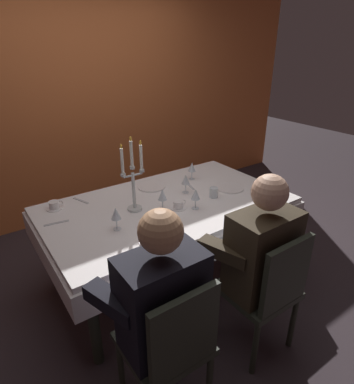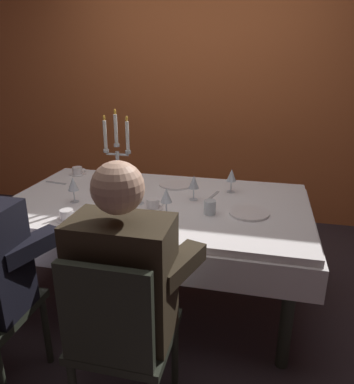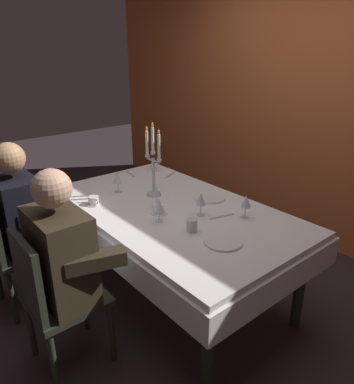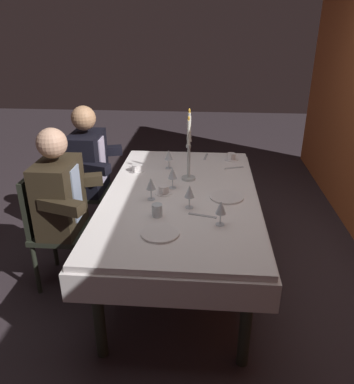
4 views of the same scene
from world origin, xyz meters
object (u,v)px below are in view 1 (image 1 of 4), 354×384
object	(u,v)px
dinner_plate_0	(151,186)
coffee_cup_0	(149,239)
dinner_plate_1	(230,188)
wine_glass_4	(192,167)
wine_glass_3	(116,214)
coffee_cup_1	(54,205)
dining_table	(168,216)
water_tumbler_0	(214,192)
seated_diner_1	(263,252)
wine_glass_0	(196,195)
wine_glass_2	(162,195)
wine_glass_1	(186,180)
coffee_cup_2	(178,205)
seated_diner_0	(163,301)
candelabra	(133,182)

from	to	relation	value
dinner_plate_0	coffee_cup_0	size ratio (longest dim) A/B	1.84
dinner_plate_1	wine_glass_4	size ratio (longest dim) A/B	1.42
wine_glass_3	coffee_cup_1	distance (m)	0.61
dinner_plate_1	wine_glass_3	xyz separation A→B (m)	(-1.09, -0.05, 0.11)
dining_table	water_tumbler_0	world-z (taller)	water_tumbler_0
water_tumbler_0	seated_diner_1	distance (m)	0.80
dinner_plate_1	coffee_cup_1	bearing A→B (deg)	160.04
coffee_cup_1	water_tumbler_0	bearing A→B (deg)	-25.48
wine_glass_0	wine_glass_3	bearing A→B (deg)	174.16
dinner_plate_0	seated_diner_1	size ratio (longest dim) A/B	0.20
wine_glass_3	water_tumbler_0	bearing A→B (deg)	0.61
dinner_plate_0	wine_glass_2	world-z (taller)	wine_glass_2
water_tumbler_0	wine_glass_0	bearing A→B (deg)	-163.41
wine_glass_1	wine_glass_3	bearing A→B (deg)	-163.84
wine_glass_0	coffee_cup_2	distance (m)	0.16
seated_diner_1	wine_glass_0	bearing A→B (deg)	89.11
coffee_cup_2	seated_diner_0	bearing A→B (deg)	-129.53
dining_table	wine_glass_1	size ratio (longest dim) A/B	11.83
dinner_plate_0	candelabra	bearing A→B (deg)	-137.79
dinner_plate_1	seated_diner_1	world-z (taller)	seated_diner_1
wine_glass_2	seated_diner_1	bearing A→B (deg)	-76.31
coffee_cup_1	coffee_cup_2	xyz separation A→B (m)	(0.78, -0.53, 0.00)
wine_glass_4	water_tumbler_0	size ratio (longest dim) A/B	1.99
dinner_plate_1	water_tumbler_0	bearing A→B (deg)	-168.57
dinner_plate_1	dinner_plate_0	bearing A→B (deg)	142.35
water_tumbler_0	coffee_cup_0	distance (m)	0.82
candelabra	wine_glass_1	bearing A→B (deg)	3.52
wine_glass_0	seated_diner_1	xyz separation A→B (m)	(-0.01, -0.68, -0.12)
wine_glass_3	coffee_cup_0	bearing A→B (deg)	-70.43
wine_glass_3	seated_diner_1	distance (m)	0.97
candelabra	coffee_cup_0	xyz separation A→B (m)	(-0.14, -0.44, -0.20)
seated_diner_0	seated_diner_1	size ratio (longest dim) A/B	1.00
coffee_cup_1	coffee_cup_2	bearing A→B (deg)	-34.43
candelabra	wine_glass_0	world-z (taller)	candelabra
wine_glass_2	wine_glass_3	size ratio (longest dim) A/B	1.00
dinner_plate_0	wine_glass_3	size ratio (longest dim) A/B	1.48
wine_glass_1	coffee_cup_2	xyz separation A→B (m)	(-0.21, -0.20, -0.09)
dinner_plate_1	wine_glass_3	size ratio (longest dim) A/B	1.42
coffee_cup_2	dinner_plate_0	bearing A→B (deg)	85.70
wine_glass_3	wine_glass_4	xyz separation A→B (m)	(0.95, 0.41, 0.00)
wine_glass_4	dinner_plate_1	bearing A→B (deg)	-68.62
water_tumbler_0	dining_table	bearing A→B (deg)	160.12
wine_glass_0	coffee_cup_0	distance (m)	0.57
candelabra	wine_glass_1	size ratio (longest dim) A/B	3.46
wine_glass_4	seated_diner_0	world-z (taller)	seated_diner_0
coffee_cup_2	wine_glass_3	bearing A→B (deg)	-178.61
candelabra	wine_glass_2	world-z (taller)	candelabra
wine_glass_4	candelabra	bearing A→B (deg)	-161.97
coffee_cup_1	coffee_cup_2	size ratio (longest dim) A/B	1.00
seated_diner_0	wine_glass_2	bearing A→B (deg)	57.47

